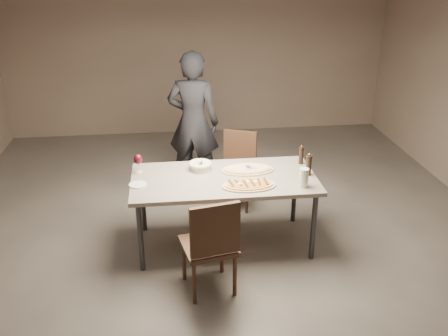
{
  "coord_description": "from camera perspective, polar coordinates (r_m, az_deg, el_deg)",
  "views": [
    {
      "loc": [
        -0.52,
        -4.38,
        2.8
      ],
      "look_at": [
        0.0,
        0.0,
        0.85
      ],
      "focal_mm": 40.0,
      "sensor_mm": 36.0,
      "label": 1
    }
  ],
  "objects": [
    {
      "name": "zucchini_pizza",
      "position": [
        4.68,
        2.85,
        -1.93
      ],
      "size": [
        0.51,
        0.28,
        0.05
      ],
      "rotation": [
        0.0,
        0.0,
        -0.16
      ],
      "color": "tan",
      "rests_on": "dining_table"
    },
    {
      "name": "bread_basket",
      "position": [
        5.02,
        -2.74,
        0.33
      ],
      "size": [
        0.23,
        0.23,
        0.08
      ],
      "rotation": [
        0.0,
        0.0,
        -0.01
      ],
      "color": "beige",
      "rests_on": "dining_table"
    },
    {
      "name": "dining_table",
      "position": [
        4.89,
        0.0,
        -1.69
      ],
      "size": [
        1.8,
        0.9,
        0.75
      ],
      "color": "gray",
      "rests_on": "ground"
    },
    {
      "name": "pepper_mill_right",
      "position": [
        5.19,
        8.81,
        1.48
      ],
      "size": [
        0.05,
        0.05,
        0.21
      ],
      "rotation": [
        0.0,
        0.0,
        0.02
      ],
      "color": "black",
      "rests_on": "dining_table"
    },
    {
      "name": "chair_far",
      "position": [
        5.82,
        1.59,
        0.41
      ],
      "size": [
        0.53,
        0.53,
        0.87
      ],
      "rotation": [
        0.0,
        0.0,
        2.77
      ],
      "color": "#3D2619",
      "rests_on": "ground"
    },
    {
      "name": "pepper_mill_left",
      "position": [
        4.94,
        9.66,
        0.36
      ],
      "size": [
        0.06,
        0.06,
        0.23
      ],
      "rotation": [
        0.0,
        0.0,
        0.06
      ],
      "color": "black",
      "rests_on": "dining_table"
    },
    {
      "name": "carafe",
      "position": [
        4.7,
        9.1,
        -1.1
      ],
      "size": [
        0.09,
        0.09,
        0.18
      ],
      "rotation": [
        0.0,
        0.0,
        0.32
      ],
      "color": "silver",
      "rests_on": "dining_table"
    },
    {
      "name": "ham_pizza",
      "position": [
        5.01,
        2.7,
        -0.14
      ],
      "size": [
        0.53,
        0.3,
        0.04
      ],
      "rotation": [
        0.0,
        0.0,
        0.26
      ],
      "color": "tan",
      "rests_on": "dining_table"
    },
    {
      "name": "side_plate",
      "position": [
        4.77,
        -9.84,
        -1.89
      ],
      "size": [
        0.16,
        0.16,
        0.01
      ],
      "rotation": [
        0.0,
        0.0,
        0.35
      ],
      "color": "white",
      "rests_on": "dining_table"
    },
    {
      "name": "oil_dish",
      "position": [
        4.95,
        3.33,
        -0.55
      ],
      "size": [
        0.13,
        0.13,
        0.02
      ],
      "rotation": [
        0.0,
        0.0,
        0.34
      ],
      "color": "white",
      "rests_on": "dining_table"
    },
    {
      "name": "chair_near",
      "position": [
        4.26,
        -1.46,
        -8.45
      ],
      "size": [
        0.52,
        0.52,
        0.94
      ],
      "rotation": [
        0.0,
        0.0,
        0.2
      ],
      "color": "#3D2619",
      "rests_on": "ground"
    },
    {
      "name": "wine_glass",
      "position": [
        4.99,
        -9.81,
        0.94
      ],
      "size": [
        0.09,
        0.09,
        0.19
      ],
      "rotation": [
        0.0,
        0.0,
        -0.16
      ],
      "color": "silver",
      "rests_on": "dining_table"
    },
    {
      "name": "diner",
      "position": [
        6.08,
        -3.53,
        5.26
      ],
      "size": [
        0.72,
        0.58,
        1.73
      ],
      "primitive_type": "imported",
      "rotation": [
        0.0,
        0.0,
        2.86
      ],
      "color": "black",
      "rests_on": "ground"
    },
    {
      "name": "room",
      "position": [
        4.63,
        0.0,
        6.25
      ],
      "size": [
        7.0,
        7.0,
        7.0
      ],
      "color": "#5D5750",
      "rests_on": "ground"
    }
  ]
}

